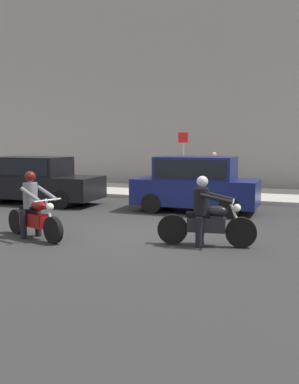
{
  "coord_description": "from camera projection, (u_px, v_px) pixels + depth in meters",
  "views": [
    {
      "loc": [
        3.81,
        -10.09,
        2.3
      ],
      "look_at": [
        0.13,
        -0.11,
        1.04
      ],
      "focal_mm": 40.32,
      "sensor_mm": 36.0,
      "label": 1
    }
  ],
  "objects": [
    {
      "name": "building_facade",
      "position": [
        229.0,
        69.0,
        20.92
      ],
      "size": [
        40.0,
        1.4,
        11.53
      ],
      "primitive_type": "cube",
      "color": "gray",
      "rests_on": "ground_plane"
    },
    {
      "name": "street_sign_post",
      "position": [
        183.0,
        155.0,
        18.9
      ],
      "size": [
        0.44,
        0.08,
        2.57
      ],
      "color": "gray",
      "rests_on": "sidewalk_slab"
    },
    {
      "name": "parked_hatchback_navy",
      "position": [
        196.0,
        183.0,
        13.95
      ],
      "size": [
        3.98,
        1.76,
        1.8
      ],
      "color": "#11194C",
      "rests_on": "ground_plane"
    },
    {
      "name": "motorcycle_with_rider_black_leather",
      "position": [
        206.0,
        218.0,
        9.43
      ],
      "size": [
        2.17,
        0.73,
        1.55
      ],
      "color": "black",
      "rests_on": "ground_plane"
    },
    {
      "name": "sidewalk_slab",
      "position": [
        212.0,
        193.0,
        18.42
      ],
      "size": [
        40.0,
        4.4,
        0.14
      ],
      "primitive_type": "cube",
      "color": "#A8A399",
      "rests_on": "ground_plane"
    },
    {
      "name": "parked_sedan_black",
      "position": [
        36.0,
        180.0,
        15.84
      ],
      "size": [
        4.72,
        1.82,
        1.72
      ],
      "color": "black",
      "rests_on": "ground_plane"
    },
    {
      "name": "motorcycle_with_rider_gray",
      "position": [
        33.0,
        211.0,
        10.17
      ],
      "size": [
        2.03,
        1.02,
        1.59
      ],
      "color": "black",
      "rests_on": "ground_plane"
    },
    {
      "name": "pedestrian_bystander",
      "position": [
        214.0,
        168.0,
        18.71
      ],
      "size": [
        0.34,
        0.34,
        1.69
      ],
      "color": "black",
      "rests_on": "sidewalk_slab"
    },
    {
      "name": "ground_plane",
      "position": [
        146.0,
        232.0,
        10.98
      ],
      "size": [
        80.0,
        80.0,
        0.0
      ],
      "primitive_type": "plane",
      "color": "#292929"
    }
  ]
}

